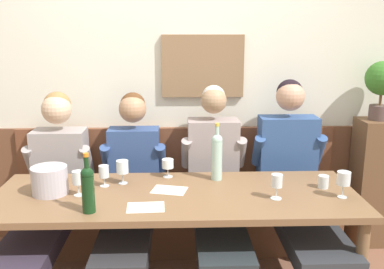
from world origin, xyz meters
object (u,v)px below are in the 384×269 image
dining_table (176,205)px  wine_glass_center_front (168,165)px  person_right_seat (298,184)px  wine_glass_right_end (344,180)px  ice_bucket (50,180)px  wall_bench (177,214)px  person_center_left_seat (217,187)px  wine_bottle_clear_water (217,155)px  water_tumbler_center (323,182)px  potted_plant (382,83)px  person_center_right_seat (50,189)px  wine_glass_center_rear (277,182)px  wine_glass_left_end (104,173)px  wine_bottle_green_tall (88,188)px  wine_glass_mid_left (78,179)px  wine_glass_near_bucket (122,168)px  person_left_seat (130,193)px

dining_table → wine_glass_center_front: bearing=100.3°
person_right_seat → wine_glass_right_end: 0.51m
ice_bucket → wall_bench: bearing=41.3°
person_center_left_seat → wine_glass_right_end: person_center_left_seat is taller
person_right_seat → wine_glass_center_front: bearing=-177.0°
wine_bottle_clear_water → water_tumbler_center: wine_bottle_clear_water is taller
wine_glass_center_front → potted_plant: bearing=14.9°
person_center_right_seat → ice_bucket: person_center_right_seat is taller
wine_glass_center_rear → wine_bottle_clear_water: bearing=132.9°
wall_bench → wine_glass_left_end: bearing=-129.3°
person_right_seat → ice_bucket: (-1.62, -0.33, 0.17)m
wine_glass_right_end → water_tumbler_center: size_ratio=1.99×
wine_glass_left_end → wine_bottle_green_tall: bearing=-92.7°
wine_glass_mid_left → potted_plant: potted_plant is taller
wine_bottle_clear_water → wine_glass_near_bucket: wine_bottle_clear_water is taller
person_center_right_seat → wine_bottle_green_tall: (0.40, -0.61, 0.24)m
ice_bucket → wine_bottle_clear_water: size_ratio=0.56×
ice_bucket → wine_glass_right_end: (1.76, -0.12, 0.03)m
ice_bucket → wine_glass_mid_left: size_ratio=1.41×
wine_bottle_green_tall → wine_bottle_clear_water: (0.75, 0.50, 0.03)m
person_left_seat → wine_glass_center_rear: person_left_seat is taller
person_center_left_seat → potted_plant: size_ratio=2.89×
wine_glass_near_bucket → wine_glass_mid_left: bearing=-140.8°
wine_glass_left_end → wall_bench: bearing=50.7°
wine_bottle_green_tall → ice_bucket: bearing=135.7°
person_center_left_seat → wine_glass_center_front: size_ratio=10.41×
wine_glass_left_end → wine_glass_center_front: (0.40, 0.16, -0.00)m
person_center_right_seat → wine_glass_center_front: 0.84m
dining_table → wine_glass_center_front: size_ratio=17.83×
wall_bench → dining_table: 0.79m
wall_bench → ice_bucket: size_ratio=11.68×
wine_glass_left_end → potted_plant: size_ratio=0.31×
dining_table → person_right_seat: (0.85, 0.35, -0.00)m
wine_glass_mid_left → wine_glass_left_end: 0.20m
person_center_right_seat → wine_glass_near_bucket: size_ratio=8.12×
person_center_right_seat → ice_bucket: 0.39m
person_center_left_seat → wine_glass_center_front: (-0.34, -0.05, 0.19)m
wine_bottle_green_tall → wine_glass_center_front: size_ratio=2.70×
person_center_left_seat → wine_glass_right_end: 0.87m
wine_bottle_green_tall → wine_glass_left_end: (0.02, 0.40, -0.05)m
ice_bucket → wine_glass_mid_left: ice_bucket is taller
wine_glass_center_front → wall_bench: bearing=82.1°
person_center_left_seat → person_right_seat: 0.57m
wine_bottle_clear_water → wine_glass_left_end: bearing=-172.0°
wine_glass_center_rear → potted_plant: 1.37m
wine_glass_center_front → water_tumbler_center: size_ratio=1.55×
person_left_seat → wine_glass_right_end: bearing=-17.9°
wine_bottle_green_tall → water_tumbler_center: wine_bottle_green_tall is taller
wine_glass_right_end → wine_glass_center_front: bearing=159.1°
person_right_seat → water_tumbler_center: size_ratio=16.70×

